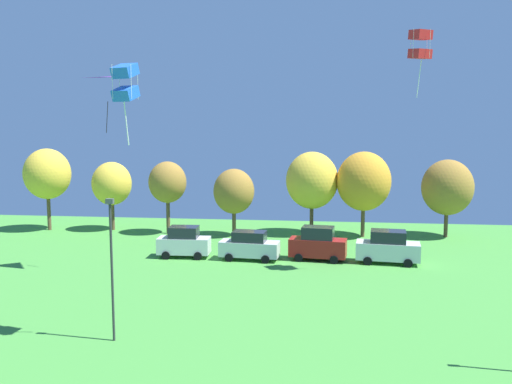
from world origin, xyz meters
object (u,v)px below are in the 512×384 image
(treeline_tree_2, at_px, (167,182))
(treeline_tree_6, at_px, (447,187))
(treeline_tree_4, at_px, (312,180))
(light_post_0, at_px, (112,262))
(kite_flying_4, at_px, (420,44))
(parked_car_third_from_left, at_px, (318,244))
(kite_flying_3, at_px, (125,82))
(treeline_tree_5, at_px, (364,181))
(treeline_tree_3, at_px, (234,191))
(treeline_tree_0, at_px, (47,174))
(kite_flying_1, at_px, (112,89))
(parked_car_leftmost, at_px, (184,242))
(treeline_tree_1, at_px, (112,184))
(parked_car_rightmost_in_row, at_px, (388,247))
(parked_car_second_from_left, at_px, (249,246))

(treeline_tree_2, relative_size, treeline_tree_6, 0.96)
(treeline_tree_4, bearing_deg, light_post_0, -108.02)
(kite_flying_4, bearing_deg, parked_car_third_from_left, 151.00)
(kite_flying_3, xyz_separation_m, light_post_0, (-0.99, 0.20, -8.37))
(parked_car_third_from_left, distance_m, treeline_tree_5, 11.25)
(treeline_tree_3, xyz_separation_m, treeline_tree_4, (7.27, 1.78, 0.95))
(treeline_tree_0, bearing_deg, kite_flying_3, -55.84)
(light_post_0, xyz_separation_m, treeline_tree_2, (-4.83, 26.27, 1.11))
(kite_flying_1, bearing_deg, parked_car_third_from_left, 16.69)
(parked_car_leftmost, bearing_deg, light_post_0, -89.28)
(parked_car_third_from_left, bearing_deg, treeline_tree_2, 155.26)
(kite_flying_4, relative_size, treeline_tree_3, 0.70)
(parked_car_leftmost, height_order, treeline_tree_0, treeline_tree_0)
(treeline_tree_1, distance_m, treeline_tree_6, 32.41)
(treeline_tree_6, bearing_deg, parked_car_rightmost_in_row, -121.42)
(kite_flying_3, distance_m, light_post_0, 8.43)
(kite_flying_3, distance_m, treeline_tree_1, 31.01)
(parked_car_second_from_left, xyz_separation_m, treeline_tree_5, (9.40, 10.23, 4.11))
(kite_flying_3, xyz_separation_m, treeline_tree_1, (-11.88, 27.63, -7.58))
(treeline_tree_5, bearing_deg, parked_car_rightmost_in_row, -83.58)
(treeline_tree_3, height_order, treeline_tree_6, treeline_tree_6)
(treeline_tree_5, bearing_deg, treeline_tree_3, -174.87)
(parked_car_rightmost_in_row, relative_size, treeline_tree_1, 0.71)
(treeline_tree_6, bearing_deg, kite_flying_3, -126.35)
(kite_flying_4, xyz_separation_m, treeline_tree_5, (-2.42, 13.32, -10.44))
(kite_flying_1, bearing_deg, kite_flying_4, 1.91)
(treeline_tree_1, height_order, treeline_tree_5, treeline_tree_5)
(kite_flying_1, height_order, treeline_tree_3, kite_flying_1)
(treeline_tree_1, bearing_deg, treeline_tree_2, -10.82)
(parked_car_leftmost, bearing_deg, treeline_tree_0, 147.11)
(treeline_tree_0, relative_size, treeline_tree_1, 1.19)
(kite_flying_1, relative_size, light_post_0, 0.47)
(kite_flying_4, relative_size, parked_car_second_from_left, 0.95)
(parked_car_third_from_left, height_order, treeline_tree_4, treeline_tree_4)
(parked_car_third_from_left, distance_m, treeline_tree_2, 17.48)
(parked_car_leftmost, bearing_deg, parked_car_third_from_left, -0.88)
(light_post_0, relative_size, treeline_tree_2, 0.99)
(treeline_tree_3, bearing_deg, parked_car_second_from_left, -73.66)
(parked_car_third_from_left, xyz_separation_m, parked_car_rightmost_in_row, (5.26, -0.32, -0.05))
(treeline_tree_2, distance_m, treeline_tree_6, 26.40)
(treeline_tree_4, bearing_deg, kite_flying_1, -133.11)
(parked_car_rightmost_in_row, bearing_deg, parked_car_leftmost, -173.93)
(treeline_tree_2, bearing_deg, treeline_tree_4, 5.45)
(treeline_tree_6, bearing_deg, parked_car_leftmost, -154.36)
(treeline_tree_3, distance_m, treeline_tree_4, 7.54)
(parked_car_leftmost, relative_size, parked_car_third_from_left, 0.91)
(parked_car_rightmost_in_row, bearing_deg, treeline_tree_5, 102.75)
(kite_flying_3, relative_size, parked_car_second_from_left, 0.79)
(kite_flying_3, relative_size, parked_car_third_from_left, 0.82)
(parked_car_second_from_left, xyz_separation_m, treeline_tree_4, (4.59, 10.92, 4.08))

